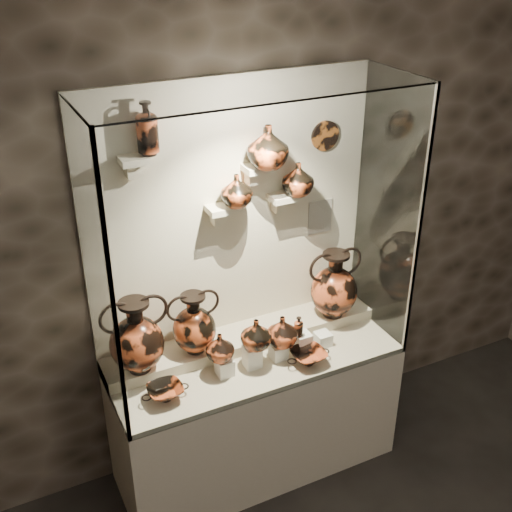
{
  "coord_description": "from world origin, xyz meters",
  "views": [
    {
      "loc": [
        -1.33,
        -0.53,
        3.1
      ],
      "look_at": [
        0.01,
        2.2,
        1.49
      ],
      "focal_mm": 45.0,
      "sensor_mm": 36.0,
      "label": 1
    }
  ],
  "objects_px": {
    "jug_b": "(256,334)",
    "ovoid_vase_c": "(298,179)",
    "lekythos_small": "(298,325)",
    "jug_c": "(282,331)",
    "ovoid_vase_a": "(236,190)",
    "lekythos_tall": "(147,126)",
    "kylix_right": "(308,356)",
    "jug_a": "(220,347)",
    "amphora_left": "(137,336)",
    "kylix_left": "(165,392)",
    "amphora_right": "(334,284)",
    "amphora_mid": "(194,323)",
    "ovoid_vase_b": "(268,147)"
  },
  "relations": [
    {
      "from": "jug_b",
      "to": "ovoid_vase_c",
      "type": "height_order",
      "value": "ovoid_vase_c"
    },
    {
      "from": "lekythos_small",
      "to": "ovoid_vase_c",
      "type": "bearing_deg",
      "value": 83.44
    },
    {
      "from": "jug_c",
      "to": "ovoid_vase_a",
      "type": "relative_size",
      "value": 1.04
    },
    {
      "from": "lekythos_tall",
      "to": "ovoid_vase_a",
      "type": "distance_m",
      "value": 0.61
    },
    {
      "from": "ovoid_vase_c",
      "to": "kylix_right",
      "type": "bearing_deg",
      "value": -122.05
    },
    {
      "from": "jug_a",
      "to": "amphora_left",
      "type": "bearing_deg",
      "value": 144.58
    },
    {
      "from": "jug_a",
      "to": "kylix_left",
      "type": "xyz_separation_m",
      "value": [
        -0.35,
        -0.07,
        -0.13
      ]
    },
    {
      "from": "jug_a",
      "to": "ovoid_vase_a",
      "type": "xyz_separation_m",
      "value": [
        0.22,
        0.24,
        0.79
      ]
    },
    {
      "from": "amphora_left",
      "to": "amphora_right",
      "type": "bearing_deg",
      "value": -23.96
    },
    {
      "from": "amphora_right",
      "to": "kylix_left",
      "type": "distance_m",
      "value": 1.22
    },
    {
      "from": "amphora_mid",
      "to": "jug_a",
      "type": "height_order",
      "value": "amphora_mid"
    },
    {
      "from": "kylix_left",
      "to": "ovoid_vase_c",
      "type": "relative_size",
      "value": 1.3
    },
    {
      "from": "jug_b",
      "to": "kylix_left",
      "type": "relative_size",
      "value": 0.75
    },
    {
      "from": "kylix_left",
      "to": "amphora_right",
      "type": "bearing_deg",
      "value": -9.14
    },
    {
      "from": "ovoid_vase_b",
      "to": "ovoid_vase_c",
      "type": "bearing_deg",
      "value": -4.26
    },
    {
      "from": "kylix_right",
      "to": "ovoid_vase_b",
      "type": "relative_size",
      "value": 1.1
    },
    {
      "from": "amphora_left",
      "to": "kylix_right",
      "type": "xyz_separation_m",
      "value": [
        0.9,
        -0.29,
        -0.24
      ]
    },
    {
      "from": "jug_c",
      "to": "lekythos_small",
      "type": "distance_m",
      "value": 0.11
    },
    {
      "from": "jug_c",
      "to": "kylix_right",
      "type": "distance_m",
      "value": 0.21
    },
    {
      "from": "lekythos_tall",
      "to": "amphora_mid",
      "type": "bearing_deg",
      "value": -29.44
    },
    {
      "from": "amphora_right",
      "to": "jug_c",
      "type": "relative_size",
      "value": 2.29
    },
    {
      "from": "amphora_right",
      "to": "jug_c",
      "type": "distance_m",
      "value": 0.5
    },
    {
      "from": "jug_a",
      "to": "amphora_right",
      "type": "bearing_deg",
      "value": -4.2
    },
    {
      "from": "jug_a",
      "to": "lekythos_small",
      "type": "distance_m",
      "value": 0.49
    },
    {
      "from": "amphora_right",
      "to": "amphora_mid",
      "type": "bearing_deg",
      "value": 174.59
    },
    {
      "from": "jug_a",
      "to": "jug_c",
      "type": "height_order",
      "value": "jug_c"
    },
    {
      "from": "jug_c",
      "to": "kylix_right",
      "type": "bearing_deg",
      "value": -64.17
    },
    {
      "from": "jug_c",
      "to": "ovoid_vase_a",
      "type": "distance_m",
      "value": 0.85
    },
    {
      "from": "amphora_mid",
      "to": "ovoid_vase_b",
      "type": "height_order",
      "value": "ovoid_vase_b"
    },
    {
      "from": "jug_c",
      "to": "lekythos_tall",
      "type": "distance_m",
      "value": 1.37
    },
    {
      "from": "amphora_left",
      "to": "lekythos_small",
      "type": "bearing_deg",
      "value": -34.89
    },
    {
      "from": "lekythos_tall",
      "to": "jug_b",
      "type": "bearing_deg",
      "value": -32.95
    },
    {
      "from": "jug_b",
      "to": "kylix_right",
      "type": "bearing_deg",
      "value": -8.39
    },
    {
      "from": "amphora_mid",
      "to": "jug_b",
      "type": "distance_m",
      "value": 0.36
    },
    {
      "from": "kylix_left",
      "to": "ovoid_vase_b",
      "type": "relative_size",
      "value": 1.05
    },
    {
      "from": "ovoid_vase_b",
      "to": "ovoid_vase_c",
      "type": "xyz_separation_m",
      "value": [
        0.2,
        0.02,
        -0.22
      ]
    },
    {
      "from": "amphora_mid",
      "to": "jug_c",
      "type": "height_order",
      "value": "amphora_mid"
    },
    {
      "from": "jug_c",
      "to": "lekythos_tall",
      "type": "relative_size",
      "value": 0.65
    },
    {
      "from": "amphora_mid",
      "to": "lekythos_tall",
      "type": "height_order",
      "value": "lekythos_tall"
    },
    {
      "from": "amphora_right",
      "to": "ovoid_vase_b",
      "type": "height_order",
      "value": "ovoid_vase_b"
    },
    {
      "from": "jug_a",
      "to": "ovoid_vase_c",
      "type": "xyz_separation_m",
      "value": [
        0.6,
        0.24,
        0.8
      ]
    },
    {
      "from": "jug_a",
      "to": "kylix_left",
      "type": "relative_size",
      "value": 0.68
    },
    {
      "from": "jug_a",
      "to": "ovoid_vase_b",
      "type": "height_order",
      "value": "ovoid_vase_b"
    },
    {
      "from": "lekythos_small",
      "to": "ovoid_vase_a",
      "type": "height_order",
      "value": "ovoid_vase_a"
    },
    {
      "from": "amphora_right",
      "to": "kylix_left",
      "type": "bearing_deg",
      "value": -173.07
    },
    {
      "from": "ovoid_vase_c",
      "to": "kylix_left",
      "type": "bearing_deg",
      "value": -177.74
    },
    {
      "from": "jug_c",
      "to": "ovoid_vase_b",
      "type": "bearing_deg",
      "value": 66.86
    },
    {
      "from": "kylix_left",
      "to": "ovoid_vase_c",
      "type": "xyz_separation_m",
      "value": [
        0.95,
        0.31,
        0.93
      ]
    },
    {
      "from": "kylix_left",
      "to": "jug_a",
      "type": "bearing_deg",
      "value": -8.95
    },
    {
      "from": "amphora_left",
      "to": "kylix_right",
      "type": "height_order",
      "value": "amphora_left"
    }
  ]
}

